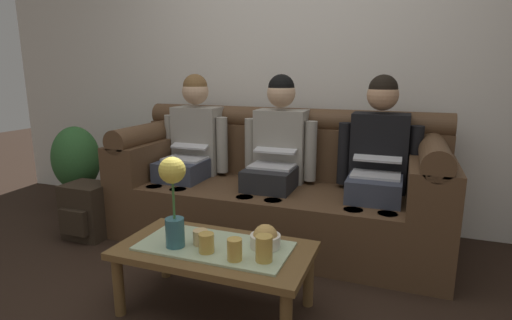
{
  "coord_description": "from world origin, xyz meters",
  "views": [
    {
      "loc": [
        0.87,
        -1.59,
        1.24
      ],
      "look_at": [
        -0.06,
        0.9,
        0.65
      ],
      "focal_mm": 28.07,
      "sensor_mm": 36.0,
      "label": 1
    }
  ],
  "objects_px": {
    "flower_vase": "(173,194)",
    "cup_near_left": "(264,248)",
    "cup_far_center": "(201,237)",
    "backpack_left": "(88,211)",
    "potted_plant": "(77,166)",
    "couch": "(276,190)",
    "cup_near_right": "(207,243)",
    "coffee_table": "(215,255)",
    "person_right": "(378,160)",
    "person_left": "(191,146)",
    "snack_bowl": "(265,238)",
    "person_middle": "(277,152)",
    "cup_far_left": "(235,250)"
  },
  "relations": [
    {
      "from": "person_middle",
      "to": "cup_near_left",
      "type": "distance_m",
      "value": 1.17
    },
    {
      "from": "flower_vase",
      "to": "cup_near_left",
      "type": "height_order",
      "value": "flower_vase"
    },
    {
      "from": "person_middle",
      "to": "backpack_left",
      "type": "xyz_separation_m",
      "value": [
        -1.34,
        -0.51,
        -0.45
      ]
    },
    {
      "from": "couch",
      "to": "cup_far_left",
      "type": "relative_size",
      "value": 22.65
    },
    {
      "from": "cup_far_left",
      "to": "person_right",
      "type": "bearing_deg",
      "value": 64.49
    },
    {
      "from": "cup_near_right",
      "to": "cup_near_left",
      "type": "bearing_deg",
      "value": 2.32
    },
    {
      "from": "snack_bowl",
      "to": "cup_far_left",
      "type": "distance_m",
      "value": 0.21
    },
    {
      "from": "coffee_table",
      "to": "snack_bowl",
      "type": "bearing_deg",
      "value": 16.08
    },
    {
      "from": "snack_bowl",
      "to": "potted_plant",
      "type": "bearing_deg",
      "value": 157.53
    },
    {
      "from": "couch",
      "to": "coffee_table",
      "type": "bearing_deg",
      "value": -90.0
    },
    {
      "from": "coffee_table",
      "to": "cup_far_left",
      "type": "height_order",
      "value": "cup_far_left"
    },
    {
      "from": "cup_near_right",
      "to": "cup_far_center",
      "type": "height_order",
      "value": "cup_near_right"
    },
    {
      "from": "cup_near_left",
      "to": "cup_far_left",
      "type": "relative_size",
      "value": 1.18
    },
    {
      "from": "person_right",
      "to": "cup_far_center",
      "type": "distance_m",
      "value": 1.34
    },
    {
      "from": "person_left",
      "to": "coffee_table",
      "type": "xyz_separation_m",
      "value": [
        0.71,
        -1.04,
        -0.34
      ]
    },
    {
      "from": "backpack_left",
      "to": "person_left",
      "type": "bearing_deg",
      "value": 39.19
    },
    {
      "from": "cup_near_right",
      "to": "potted_plant",
      "type": "bearing_deg",
      "value": 150.77
    },
    {
      "from": "person_left",
      "to": "flower_vase",
      "type": "relative_size",
      "value": 2.62
    },
    {
      "from": "couch",
      "to": "cup_far_center",
      "type": "relative_size",
      "value": 31.01
    },
    {
      "from": "couch",
      "to": "person_middle",
      "type": "distance_m",
      "value": 0.29
    },
    {
      "from": "person_middle",
      "to": "cup_far_left",
      "type": "distance_m",
      "value": 1.19
    },
    {
      "from": "person_middle",
      "to": "potted_plant",
      "type": "height_order",
      "value": "person_middle"
    },
    {
      "from": "cup_near_right",
      "to": "coffee_table",
      "type": "bearing_deg",
      "value": 91.78
    },
    {
      "from": "cup_near_right",
      "to": "cup_far_center",
      "type": "xyz_separation_m",
      "value": [
        -0.07,
        0.07,
        -0.01
      ]
    },
    {
      "from": "backpack_left",
      "to": "cup_far_center",
      "type": "bearing_deg",
      "value": -23.25
    },
    {
      "from": "person_left",
      "to": "cup_near_right",
      "type": "height_order",
      "value": "person_left"
    },
    {
      "from": "snack_bowl",
      "to": "backpack_left",
      "type": "xyz_separation_m",
      "value": [
        -1.59,
        0.46,
        -0.21
      ]
    },
    {
      "from": "couch",
      "to": "cup_near_right",
      "type": "bearing_deg",
      "value": -89.86
    },
    {
      "from": "person_right",
      "to": "couch",
      "type": "bearing_deg",
      "value": 179.65
    },
    {
      "from": "potted_plant",
      "to": "cup_near_left",
      "type": "bearing_deg",
      "value": -25.42
    },
    {
      "from": "cup_far_center",
      "to": "potted_plant",
      "type": "xyz_separation_m",
      "value": [
        -1.72,
        0.93,
        0.03
      ]
    },
    {
      "from": "snack_bowl",
      "to": "potted_plant",
      "type": "xyz_separation_m",
      "value": [
        -2.04,
        0.85,
        0.02
      ]
    },
    {
      "from": "person_middle",
      "to": "person_right",
      "type": "relative_size",
      "value": 1.0
    },
    {
      "from": "person_left",
      "to": "potted_plant",
      "type": "height_order",
      "value": "person_left"
    },
    {
      "from": "couch",
      "to": "backpack_left",
      "type": "xyz_separation_m",
      "value": [
        -1.34,
        -0.51,
        -0.16
      ]
    },
    {
      "from": "coffee_table",
      "to": "cup_near_right",
      "type": "distance_m",
      "value": 0.13
    },
    {
      "from": "cup_far_center",
      "to": "backpack_left",
      "type": "bearing_deg",
      "value": 156.75
    },
    {
      "from": "cup_far_left",
      "to": "backpack_left",
      "type": "relative_size",
      "value": 0.25
    },
    {
      "from": "flower_vase",
      "to": "snack_bowl",
      "type": "bearing_deg",
      "value": 19.69
    },
    {
      "from": "person_left",
      "to": "person_right",
      "type": "bearing_deg",
      "value": -0.0
    },
    {
      "from": "couch",
      "to": "snack_bowl",
      "type": "relative_size",
      "value": 15.42
    },
    {
      "from": "cup_near_left",
      "to": "backpack_left",
      "type": "bearing_deg",
      "value": 159.72
    },
    {
      "from": "coffee_table",
      "to": "cup_near_left",
      "type": "distance_m",
      "value": 0.33
    },
    {
      "from": "person_left",
      "to": "cup_near_left",
      "type": "relative_size",
      "value": 9.83
    },
    {
      "from": "cup_near_right",
      "to": "backpack_left",
      "type": "height_order",
      "value": "cup_near_right"
    },
    {
      "from": "coffee_table",
      "to": "person_middle",
      "type": "bearing_deg",
      "value": 90.0
    },
    {
      "from": "person_right",
      "to": "cup_far_center",
      "type": "height_order",
      "value": "person_right"
    },
    {
      "from": "cup_far_left",
      "to": "snack_bowl",
      "type": "bearing_deg",
      "value": 64.98
    },
    {
      "from": "potted_plant",
      "to": "couch",
      "type": "bearing_deg",
      "value": 3.94
    },
    {
      "from": "flower_vase",
      "to": "potted_plant",
      "type": "xyz_separation_m",
      "value": [
        -1.61,
        1.0,
        -0.21
      ]
    }
  ]
}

